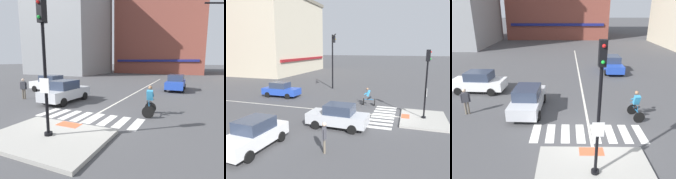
# 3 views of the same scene
# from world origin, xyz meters

# --- Properties ---
(ground_plane) EXTENTS (300.00, 300.00, 0.00)m
(ground_plane) POSITION_xyz_m (0.00, 0.00, 0.00)
(ground_plane) COLOR #474749
(traffic_island) EXTENTS (4.65, 3.33, 0.15)m
(traffic_island) POSITION_xyz_m (0.00, -2.51, 0.07)
(traffic_island) COLOR #A3A099
(traffic_island) RESTS_ON ground
(tactile_pad_front) EXTENTS (1.10, 0.60, 0.01)m
(tactile_pad_front) POSITION_xyz_m (0.00, -1.19, 0.15)
(tactile_pad_front) COLOR #DB5B38
(tactile_pad_front) RESTS_ON traffic_island
(signal_pole) EXTENTS (0.44, 0.38, 5.11)m
(signal_pole) POSITION_xyz_m (0.00, -2.51, 3.22)
(signal_pole) COLOR black
(signal_pole) RESTS_ON traffic_island
(crosswalk_stripe_a) EXTENTS (0.44, 1.80, 0.01)m
(crosswalk_stripe_a) POSITION_xyz_m (-2.74, 0.52, 0.00)
(crosswalk_stripe_a) COLOR silver
(crosswalk_stripe_a) RESTS_ON ground
(crosswalk_stripe_b) EXTENTS (0.44, 1.80, 0.01)m
(crosswalk_stripe_b) POSITION_xyz_m (-1.96, 0.52, 0.00)
(crosswalk_stripe_b) COLOR silver
(crosswalk_stripe_b) RESTS_ON ground
(crosswalk_stripe_c) EXTENTS (0.44, 1.80, 0.01)m
(crosswalk_stripe_c) POSITION_xyz_m (-1.17, 0.52, 0.00)
(crosswalk_stripe_c) COLOR silver
(crosswalk_stripe_c) RESTS_ON ground
(crosswalk_stripe_d) EXTENTS (0.44, 1.80, 0.01)m
(crosswalk_stripe_d) POSITION_xyz_m (-0.39, 0.52, 0.00)
(crosswalk_stripe_d) COLOR silver
(crosswalk_stripe_d) RESTS_ON ground
(crosswalk_stripe_e) EXTENTS (0.44, 1.80, 0.01)m
(crosswalk_stripe_e) POSITION_xyz_m (0.39, 0.52, 0.00)
(crosswalk_stripe_e) COLOR silver
(crosswalk_stripe_e) RESTS_ON ground
(crosswalk_stripe_f) EXTENTS (0.44, 1.80, 0.01)m
(crosswalk_stripe_f) POSITION_xyz_m (1.17, 0.52, 0.00)
(crosswalk_stripe_f) COLOR silver
(crosswalk_stripe_f) RESTS_ON ground
(crosswalk_stripe_g) EXTENTS (0.44, 1.80, 0.01)m
(crosswalk_stripe_g) POSITION_xyz_m (1.96, 0.52, 0.00)
(crosswalk_stripe_g) COLOR silver
(crosswalk_stripe_g) RESTS_ON ground
(crosswalk_stripe_h) EXTENTS (0.44, 1.80, 0.01)m
(crosswalk_stripe_h) POSITION_xyz_m (2.74, 0.52, 0.00)
(crosswalk_stripe_h) COLOR silver
(crosswalk_stripe_h) RESTS_ON ground
(lane_centre_line) EXTENTS (0.14, 28.00, 0.01)m
(lane_centre_line) POSITION_xyz_m (0.12, 10.00, 0.00)
(lane_centre_line) COLOR silver
(lane_centre_line) RESTS_ON ground
(car_white_cross_left) EXTENTS (4.18, 2.01, 1.64)m
(car_white_cross_left) POSITION_xyz_m (-7.94, 6.47, 0.81)
(car_white_cross_left) COLOR white
(car_white_cross_left) RESTS_ON ground
(car_silver_westbound_near) EXTENTS (1.94, 4.15, 1.64)m
(car_silver_westbound_near) POSITION_xyz_m (-3.54, 3.15, 0.81)
(car_silver_westbound_near) COLOR silver
(car_silver_westbound_near) RESTS_ON ground
(car_blue_eastbound_far) EXTENTS (1.88, 4.12, 1.64)m
(car_blue_eastbound_far) POSITION_xyz_m (3.53, 12.23, 0.81)
(car_blue_eastbound_far) COLOR #2347B7
(car_blue_eastbound_far) RESTS_ON ground
(cyclist) EXTENTS (0.74, 1.14, 1.68)m
(cyclist) POSITION_xyz_m (2.97, 2.26, 0.87)
(cyclist) COLOR black
(cyclist) RESTS_ON ground
(pedestrian_at_curb_left) EXTENTS (0.52, 0.34, 1.67)m
(pedestrian_at_curb_left) POSITION_xyz_m (-7.25, 2.66, 0.98)
(pedestrian_at_curb_left) COLOR #6B6051
(pedestrian_at_curb_left) RESTS_ON ground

